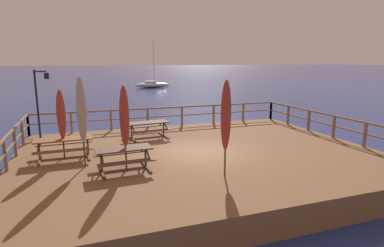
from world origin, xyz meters
TOP-DOWN VIEW (x-y plane):
  - ground_plane at (0.00, 0.00)m, footprint 600.00×600.00m
  - wooden_deck at (0.00, 0.00)m, footprint 13.99×10.81m
  - railing_waterside_far at (0.00, 5.26)m, footprint 13.79×0.10m
  - railing_side_left at (-6.85, 0.00)m, footprint 0.10×10.61m
  - railing_side_right at (6.85, 0.00)m, footprint 0.10×10.61m
  - picnic_table_mid_right at (-1.46, 2.95)m, footprint 2.06×1.58m
  - picnic_table_front_left at (-3.14, -1.23)m, footprint 1.90×1.49m
  - picnic_table_mid_left at (-5.08, 0.85)m, footprint 2.08×1.44m
  - patio_umbrella_short_back at (-4.37, -0.43)m, footprint 0.32×0.32m
  - patio_umbrella_tall_front at (-3.06, -1.19)m, footprint 0.32×0.32m
  - patio_umbrella_short_front at (-5.09, 0.91)m, footprint 0.32×0.32m
  - patio_umbrella_tall_back_right at (-0.21, -2.87)m, footprint 0.32×0.32m
  - lamp_post_hooked at (-6.11, 4.64)m, footprint 0.67×0.32m
  - sailboat_distant at (7.26, 41.19)m, footprint 6.06×1.90m

SIDE VIEW (x-z plane):
  - ground_plane at x=0.00m, z-range 0.00..0.00m
  - wooden_deck at x=0.00m, z-range 0.00..0.88m
  - sailboat_distant at x=7.26m, z-range -3.35..4.37m
  - picnic_table_front_left at x=-3.14m, z-range 1.05..1.82m
  - picnic_table_mid_right at x=-1.46m, z-range 1.05..1.83m
  - picnic_table_mid_left at x=-5.08m, z-range 1.05..1.83m
  - railing_side_left at x=-6.85m, z-range 1.08..2.17m
  - railing_side_right at x=6.85m, z-range 1.08..2.17m
  - railing_waterside_far at x=0.00m, z-range 1.09..2.18m
  - patio_umbrella_short_front at x=-5.09m, z-range 1.23..3.81m
  - patio_umbrella_tall_front at x=-3.06m, z-range 1.26..4.09m
  - patio_umbrella_tall_back_right at x=-0.21m, z-range 1.29..4.35m
  - patio_umbrella_short_back at x=-4.37m, z-range 1.30..4.41m
  - lamp_post_hooked at x=-6.11m, z-range 1.39..4.59m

